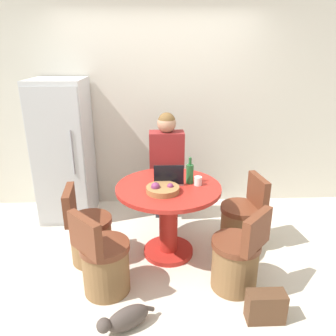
% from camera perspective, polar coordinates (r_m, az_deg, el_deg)
% --- Properties ---
extents(ground_plane, '(12.00, 12.00, 0.00)m').
position_cam_1_polar(ground_plane, '(3.46, -1.25, -15.80)').
color(ground_plane, beige).
extents(wall_back, '(7.00, 0.06, 2.60)m').
position_cam_1_polar(wall_back, '(4.28, -1.77, 10.36)').
color(wall_back, beige).
rests_on(wall_back, ground_plane).
extents(refrigerator, '(0.61, 0.68, 1.71)m').
position_cam_1_polar(refrigerator, '(4.17, -17.61, 2.81)').
color(refrigerator, silver).
rests_on(refrigerator, ground_plane).
extents(dining_table, '(1.03, 1.03, 0.77)m').
position_cam_1_polar(dining_table, '(3.30, 0.07, -7.08)').
color(dining_table, '#B2261E').
rests_on(dining_table, ground_plane).
extents(chair_near_right_corner, '(0.50, 0.50, 0.79)m').
position_cam_1_polar(chair_near_right_corner, '(3.04, 11.87, -15.50)').
color(chair_near_right_corner, brown).
rests_on(chair_near_right_corner, ground_plane).
extents(chair_right_side, '(0.45, 0.44, 0.79)m').
position_cam_1_polar(chair_right_side, '(3.63, 12.66, -9.22)').
color(chair_right_side, brown).
rests_on(chair_right_side, ground_plane).
extents(chair_left_side, '(0.44, 0.43, 0.79)m').
position_cam_1_polar(chair_left_side, '(3.41, -13.54, -11.39)').
color(chair_left_side, brown).
rests_on(chair_left_side, ground_plane).
extents(chair_near_left_corner, '(0.50, 0.50, 0.79)m').
position_cam_1_polar(chair_near_left_corner, '(3.00, -11.05, -16.06)').
color(chair_near_left_corner, brown).
rests_on(chair_near_left_corner, ground_plane).
extents(person_seated, '(0.40, 0.37, 1.36)m').
position_cam_1_polar(person_seated, '(3.89, -0.25, 0.97)').
color(person_seated, '#2D2D38').
rests_on(person_seated, ground_plane).
extents(laptop, '(0.29, 0.22, 0.21)m').
position_cam_1_polar(laptop, '(3.24, 0.08, -1.92)').
color(laptop, '#B7B7BC').
rests_on(laptop, dining_table).
extents(fruit_bowl, '(0.31, 0.31, 0.10)m').
position_cam_1_polar(fruit_bowl, '(3.05, -0.99, -3.69)').
color(fruit_bowl, olive).
rests_on(fruit_bowl, dining_table).
extents(coffee_cup, '(0.08, 0.08, 0.09)m').
position_cam_1_polar(coffee_cup, '(3.22, 5.25, -2.26)').
color(coffee_cup, white).
rests_on(coffee_cup, dining_table).
extents(bottle, '(0.07, 0.07, 0.27)m').
position_cam_1_polar(bottle, '(3.24, 3.82, -0.90)').
color(bottle, '#23602D').
rests_on(bottle, dining_table).
extents(cat, '(0.43, 0.30, 0.18)m').
position_cam_1_polar(cat, '(2.76, -7.40, -24.57)').
color(cat, '#473D38').
rests_on(cat, ground_plane).
extents(handbag, '(0.30, 0.14, 0.26)m').
position_cam_1_polar(handbag, '(2.89, 16.64, -22.12)').
color(handbag, brown).
rests_on(handbag, ground_plane).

